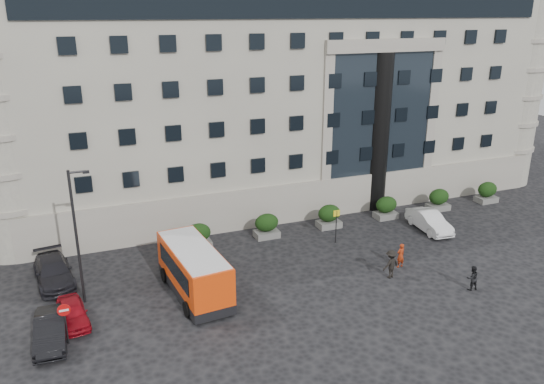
{
  "coord_description": "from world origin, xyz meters",
  "views": [
    {
      "loc": [
        -11.85,
        -26.17,
        16.07
      ],
      "look_at": [
        0.03,
        3.77,
        5.0
      ],
      "focal_mm": 35.0,
      "sensor_mm": 36.0,
      "label": 1
    }
  ],
  "objects": [
    {
      "name": "ground",
      "position": [
        0.0,
        0.0,
        0.0
      ],
      "size": [
        120.0,
        120.0,
        0.0
      ],
      "primitive_type": "plane",
      "color": "black",
      "rests_on": "ground"
    },
    {
      "name": "civic_building",
      "position": [
        6.0,
        22.0,
        9.0
      ],
      "size": [
        44.0,
        24.0,
        18.0
      ],
      "primitive_type": "cube",
      "color": "gray",
      "rests_on": "ground"
    },
    {
      "name": "entrance_column",
      "position": [
        12.0,
        10.3,
        6.5
      ],
      "size": [
        1.8,
        1.8,
        13.0
      ],
      "primitive_type": "cylinder",
      "color": "black",
      "rests_on": "ground"
    },
    {
      "name": "hedge_a",
      "position": [
        -4.0,
        7.8,
        0.93
      ],
      "size": [
        1.8,
        1.26,
        1.84
      ],
      "color": "#61615F",
      "rests_on": "ground"
    },
    {
      "name": "hedge_b",
      "position": [
        1.2,
        7.8,
        0.93
      ],
      "size": [
        1.8,
        1.26,
        1.84
      ],
      "color": "#61615F",
      "rests_on": "ground"
    },
    {
      "name": "hedge_c",
      "position": [
        6.4,
        7.8,
        0.93
      ],
      "size": [
        1.8,
        1.26,
        1.84
      ],
      "color": "#61615F",
      "rests_on": "ground"
    },
    {
      "name": "hedge_d",
      "position": [
        11.6,
        7.8,
        0.93
      ],
      "size": [
        1.8,
        1.26,
        1.84
      ],
      "color": "#61615F",
      "rests_on": "ground"
    },
    {
      "name": "hedge_e",
      "position": [
        16.8,
        7.8,
        0.93
      ],
      "size": [
        1.8,
        1.26,
        1.84
      ],
      "color": "#61615F",
      "rests_on": "ground"
    },
    {
      "name": "hedge_f",
      "position": [
        22.0,
        7.8,
        0.93
      ],
      "size": [
        1.8,
        1.26,
        1.84
      ],
      "color": "#61615F",
      "rests_on": "ground"
    },
    {
      "name": "street_lamp",
      "position": [
        -11.94,
        3.0,
        4.37
      ],
      "size": [
        1.16,
        0.18,
        8.0
      ],
      "color": "#262628",
      "rests_on": "ground"
    },
    {
      "name": "bus_stop_sign",
      "position": [
        5.5,
        5.0,
        1.73
      ],
      "size": [
        0.5,
        0.08,
        2.52
      ],
      "color": "#262628",
      "rests_on": "ground"
    },
    {
      "name": "no_entry_sign",
      "position": [
        -13.0,
        -1.04,
        1.65
      ],
      "size": [
        0.64,
        0.16,
        2.32
      ],
      "color": "#262628",
      "rests_on": "ground"
    },
    {
      "name": "minibus",
      "position": [
        -5.8,
        1.61,
        1.62
      ],
      "size": [
        3.16,
        7.22,
        2.93
      ],
      "rotation": [
        0.0,
        0.0,
        0.09
      ],
      "color": "#ED3E0B",
      "rests_on": "ground"
    },
    {
      "name": "red_truck",
      "position": [
        -15.21,
        18.39,
        1.46
      ],
      "size": [
        3.18,
        5.6,
        2.85
      ],
      "rotation": [
        0.0,
        0.0,
        0.17
      ],
      "color": "maroon",
      "rests_on": "ground"
    },
    {
      "name": "parked_car_a",
      "position": [
        -12.68,
        0.94,
        0.61
      ],
      "size": [
        1.86,
        3.74,
        1.23
      ],
      "primitive_type": "imported",
      "rotation": [
        0.0,
        0.0,
        0.12
      ],
      "color": "maroon",
      "rests_on": "ground"
    },
    {
      "name": "parked_car_b",
      "position": [
        -13.77,
        -0.52,
        0.7
      ],
      "size": [
        1.67,
        4.34,
        1.41
      ],
      "primitive_type": "imported",
      "rotation": [
        0.0,
        0.0,
        -0.04
      ],
      "color": "black",
      "rests_on": "ground"
    },
    {
      "name": "parked_car_c",
      "position": [
        -13.59,
        6.18,
        0.74
      ],
      "size": [
        2.68,
        5.3,
        1.47
      ],
      "primitive_type": "imported",
      "rotation": [
        0.0,
        0.0,
        0.12
      ],
      "color": "black",
      "rests_on": "ground"
    },
    {
      "name": "parked_car_d",
      "position": [
        -12.17,
        14.65,
        0.62
      ],
      "size": [
        2.31,
        4.57,
        1.24
      ],
      "primitive_type": "imported",
      "rotation": [
        0.0,
        0.0,
        0.06
      ],
      "color": "black",
      "rests_on": "ground"
    },
    {
      "name": "white_taxi",
      "position": [
        13.27,
        4.42,
        0.75
      ],
      "size": [
        1.94,
        4.66,
        1.5
      ],
      "primitive_type": "imported",
      "rotation": [
        0.0,
        0.0,
        -0.08
      ],
      "color": "silver",
      "rests_on": "ground"
    },
    {
      "name": "pedestrian_a",
      "position": [
        7.62,
        0.01,
        0.83
      ],
      "size": [
        0.66,
        0.49,
        1.67
      ],
      "primitive_type": "imported",
      "rotation": [
        0.0,
        0.0,
        3.3
      ],
      "color": "#9D2C0F",
      "rests_on": "ground"
    },
    {
      "name": "pedestrian_b",
      "position": [
        9.9,
        -4.12,
        0.78
      ],
      "size": [
        0.82,
        0.68,
        1.56
      ],
      "primitive_type": "imported",
      "rotation": [
        0.0,
        0.0,
        3.02
      ],
      "color": "black",
      "rests_on": "ground"
    },
    {
      "name": "pedestrian_c",
      "position": [
        6.2,
        -0.98,
        0.94
      ],
      "size": [
        1.34,
        0.95,
        1.87
      ],
      "primitive_type": "imported",
      "rotation": [
        0.0,
        0.0,
        3.37
      ],
      "color": "black",
      "rests_on": "ground"
    }
  ]
}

